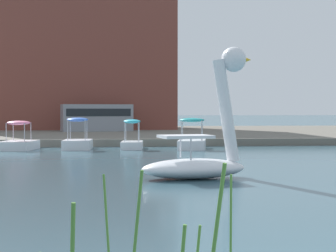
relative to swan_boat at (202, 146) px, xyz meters
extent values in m
cube|color=#6B665B|center=(-0.16, 26.65, -0.68)|extent=(132.25, 24.82, 0.39)
ellipsoid|color=white|center=(-0.25, -0.04, -0.60)|extent=(3.10, 1.86, 0.55)
cylinder|color=white|center=(0.67, 0.12, 0.97)|extent=(0.84, 0.47, 2.84)
sphere|color=white|center=(0.89, 0.16, 2.39)|extent=(0.80, 0.80, 0.69)
cone|color=yellow|center=(1.16, 0.21, 2.39)|extent=(0.55, 0.46, 0.38)
cube|color=white|center=(-0.48, -0.09, 0.27)|extent=(1.51, 1.25, 0.08)
cylinder|color=silver|center=(-0.40, -0.54, -0.03)|extent=(0.04, 0.04, 0.60)
cylinder|color=silver|center=(-0.56, 0.37, -0.03)|extent=(0.04, 0.04, 0.60)
cube|color=white|center=(1.46, 12.15, -0.66)|extent=(1.70, 2.59, 0.44)
ellipsoid|color=teal|center=(1.46, 12.15, 0.51)|extent=(1.41, 1.43, 0.20)
cylinder|color=#B7B7BF|center=(1.08, 12.72, 0.04)|extent=(0.04, 0.04, 0.95)
cylinder|color=#B7B7BF|center=(2.02, 12.54, 0.04)|extent=(0.04, 0.04, 0.95)
cylinder|color=#B7B7BF|center=(0.89, 11.76, 0.04)|extent=(0.04, 0.04, 0.95)
cylinder|color=#B7B7BF|center=(1.83, 11.58, 0.04)|extent=(0.04, 0.04, 0.95)
cube|color=white|center=(-1.40, 12.48, -0.69)|extent=(1.17, 1.92, 0.36)
ellipsoid|color=#2DB7D1|center=(-1.40, 12.48, 0.45)|extent=(0.91, 1.20, 0.20)
cylinder|color=#B7B7BF|center=(-1.68, 12.96, -0.03)|extent=(0.04, 0.04, 0.96)
cylinder|color=#B7B7BF|center=(-1.04, 12.90, -0.03)|extent=(0.04, 0.04, 0.96)
cylinder|color=#B7B7BF|center=(-1.77, 12.06, -0.03)|extent=(0.04, 0.04, 0.96)
cylinder|color=#B7B7BF|center=(-1.12, 12.00, -0.03)|extent=(0.04, 0.04, 0.96)
cube|color=white|center=(-3.99, 12.55, -0.65)|extent=(1.40, 2.13, 0.45)
ellipsoid|color=blue|center=(-3.99, 12.55, 0.54)|extent=(1.07, 1.33, 0.20)
cylinder|color=#B7B7BF|center=(-4.36, 13.08, 0.05)|extent=(0.04, 0.04, 0.96)
cylinder|color=#B7B7BF|center=(-3.56, 13.04, 0.05)|extent=(0.04, 0.04, 0.96)
cylinder|color=#B7B7BF|center=(-4.42, 12.06, 0.05)|extent=(0.04, 0.04, 0.96)
cylinder|color=#B7B7BF|center=(-3.61, 12.02, 0.05)|extent=(0.04, 0.04, 0.96)
cube|color=white|center=(-6.72, 12.50, -0.67)|extent=(1.76, 2.41, 0.42)
ellipsoid|color=pink|center=(-6.72, 12.50, 0.39)|extent=(1.27, 1.42, 0.20)
cylinder|color=#B7B7BF|center=(-7.07, 13.07, -0.03)|extent=(0.04, 0.04, 0.85)
cylinder|color=#B7B7BF|center=(-6.22, 12.93, -0.03)|extent=(0.04, 0.04, 0.85)
cylinder|color=#B7B7BF|center=(-7.23, 12.07, -0.03)|extent=(0.04, 0.04, 0.85)
cylinder|color=#B7B7BF|center=(-6.38, 11.93, -0.03)|extent=(0.04, 0.04, 0.85)
cube|color=gray|center=(-3.31, 26.13, 0.45)|extent=(5.13, 2.61, 1.88)
cube|color=black|center=(-3.31, 26.13, 0.83)|extent=(4.75, 2.57, 0.53)
cube|color=brown|center=(-5.40, 32.42, 4.96)|extent=(16.18, 8.45, 10.90)
cylinder|color=#4C7F33|center=(-1.53, -10.98, -0.22)|extent=(0.04, 0.15, 1.32)
cylinder|color=#4C7F33|center=(-2.58, -10.87, -0.22)|extent=(0.10, 0.10, 1.31)
cylinder|color=#4C7F33|center=(-1.74, -11.33, -0.15)|extent=(0.17, 0.24, 1.45)
camera|label=1|loc=(-2.59, -16.01, 0.99)|focal=63.66mm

